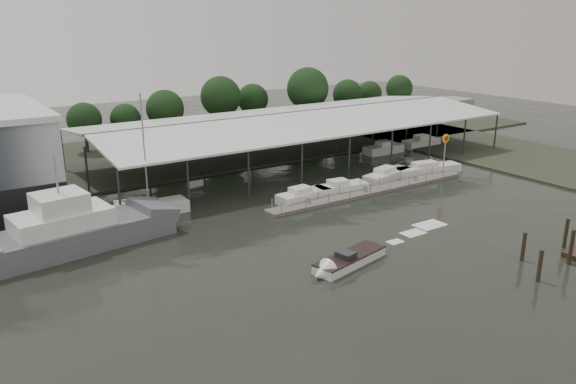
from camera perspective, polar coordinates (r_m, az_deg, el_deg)
ground at (r=48.96m, az=3.27°, el=-5.91°), size 200.00×200.00×0.00m
land_strip_far at (r=84.60m, az=-14.19°, el=3.62°), size 140.00×30.00×0.30m
land_strip_east at (r=87.76m, az=23.19°, el=3.22°), size 20.00×60.00×0.30m
covered_boat_shed at (r=78.78m, az=0.89°, el=7.64°), size 58.24×24.00×6.96m
floating_dock at (r=65.20m, az=8.49°, el=0.07°), size 28.00×2.00×1.40m
shell_fuel_sign at (r=72.71m, az=15.67°, el=4.43°), size 1.10×0.18×5.55m
distant_commercial_buildings at (r=119.35m, az=13.09°, el=8.39°), size 22.00×8.00×4.00m
grey_trawler at (r=52.24m, az=-20.69°, el=-3.66°), size 17.94×7.17×8.84m
white_sailboat at (r=58.80m, az=-14.50°, el=-1.75°), size 8.90×3.00×12.60m
speedboat_underway at (r=45.85m, az=5.81°, el=-7.10°), size 18.71×5.78×2.00m
moored_cruiser_0 at (r=61.64m, az=1.58°, el=-0.35°), size 6.55×2.66×1.70m
moored_cruiser_1 at (r=64.66m, az=5.38°, el=0.42°), size 6.51×2.89×1.70m
moored_cruiser_2 at (r=70.90m, az=10.06°, el=1.73°), size 8.22×4.00×1.70m
moored_cruiser_3 at (r=74.63m, az=13.93°, el=2.26°), size 9.64×3.71×1.70m
mooring_pilings at (r=50.06m, az=27.10°, el=-6.05°), size 8.27×9.68×3.58m
horizon_tree_line at (r=99.31m, az=-1.86°, el=9.59°), size 68.83×12.21×11.12m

